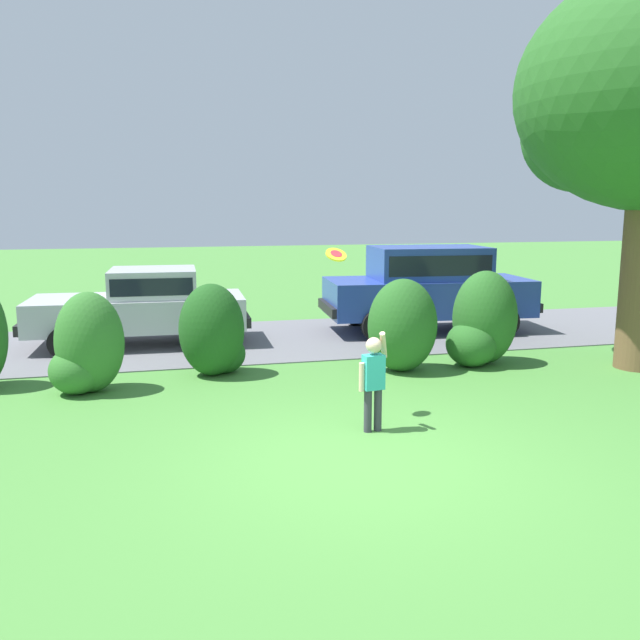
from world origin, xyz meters
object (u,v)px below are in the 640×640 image
parked_sedan (143,304)px  child_thrower (373,376)px  parked_suv (428,284)px  frisbee (336,255)px

parked_sedan → child_thrower: bearing=-64.9°
parked_suv → frisbee: bearing=-123.7°
parked_suv → frisbee: 6.62m
parked_sedan → child_thrower: size_ratio=3.47×
parked_suv → child_thrower: parked_suv is taller
parked_sedan → child_thrower: 6.77m
child_thrower → frisbee: bearing=114.4°
parked_suv → frisbee: size_ratio=16.24×
parked_suv → frisbee: (-3.62, -5.44, 1.11)m
parked_sedan → parked_suv: bearing=-0.2°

